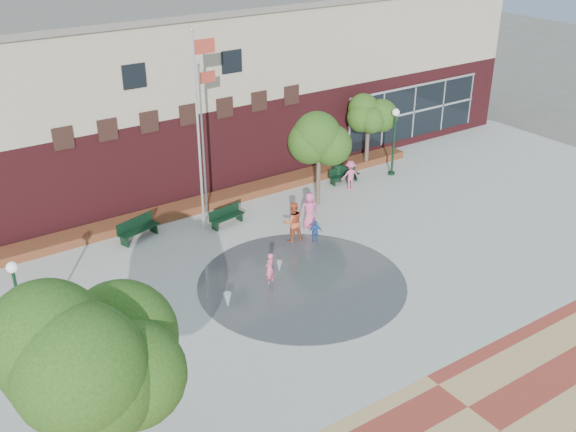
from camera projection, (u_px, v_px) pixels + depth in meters
ground at (349, 318)px, 24.86m from camera, size 120.00×120.00×0.00m
plaza_concrete at (288, 272)px, 27.83m from camera, size 46.00×18.00×0.01m
paver_band at (500, 432)px, 19.66m from camera, size 46.00×6.00×0.01m
splash_pad at (302, 283)px, 27.08m from camera, size 8.40×8.40×0.01m
library_building at (145, 90)px, 35.80m from camera, size 44.40×10.40×9.20m
flower_bed at (202, 208)px, 33.47m from camera, size 26.00×1.20×0.40m
flagpole_left at (199, 124)px, 29.06m from camera, size 1.09×0.18×9.22m
flagpole_right at (203, 134)px, 30.87m from camera, size 0.92×0.15×7.42m
lamp_left at (18, 298)px, 22.10m from camera, size 0.37×0.37×3.53m
lamp_right at (394, 134)px, 36.32m from camera, size 0.40×0.40×3.78m
bench_left at (139, 233)px, 30.32m from camera, size 2.09×1.13×1.01m
bench_mid at (227, 220)px, 31.61m from camera, size 1.82×0.77×0.89m
bench_right at (344, 178)px, 36.21m from camera, size 1.73×0.59×0.86m
trash_can at (338, 172)px, 36.35m from camera, size 0.63×0.63×1.03m
tree_big_left at (97, 350)px, 15.54m from camera, size 4.10×4.10×6.56m
tree_mid at (319, 136)px, 32.25m from camera, size 2.96×2.96×5.00m
tree_small_right at (369, 116)px, 37.03m from camera, size 2.44×2.44×4.18m
water_jet_a at (228, 308)px, 25.46m from camera, size 0.31×0.31×0.61m
water_jet_b at (279, 272)px, 27.83m from camera, size 0.23×0.23×0.51m
child_splash at (270, 268)px, 26.82m from camera, size 0.58×0.50×1.33m
adult_red at (293, 222)px, 29.93m from camera, size 1.06×0.91×1.89m
adult_pink at (310, 210)px, 31.20m from camera, size 0.98×0.79×1.75m
child_blue at (315, 232)px, 29.98m from camera, size 0.65×0.57×1.06m
person_bench at (350, 175)px, 35.28m from camera, size 1.12×0.81×1.56m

